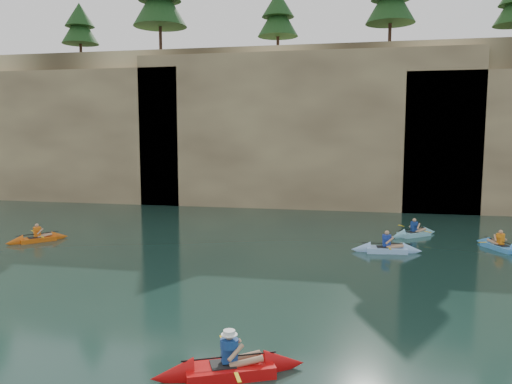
# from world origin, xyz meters

# --- Properties ---
(ground) EXTENTS (160.00, 160.00, 0.00)m
(ground) POSITION_xyz_m (0.00, 0.00, 0.00)
(ground) COLOR black
(ground) RESTS_ON ground
(cliff) EXTENTS (70.00, 16.00, 12.00)m
(cliff) POSITION_xyz_m (0.00, 30.00, 6.00)
(cliff) COLOR tan
(cliff) RESTS_ON ground
(cliff_slab_west) EXTENTS (26.00, 2.40, 10.56)m
(cliff_slab_west) POSITION_xyz_m (-20.00, 22.60, 5.28)
(cliff_slab_west) COLOR tan
(cliff_slab_west) RESTS_ON ground
(cliff_slab_center) EXTENTS (24.00, 2.40, 11.40)m
(cliff_slab_center) POSITION_xyz_m (2.00, 22.60, 5.70)
(cliff_slab_center) COLOR tan
(cliff_slab_center) RESTS_ON ground
(sea_cave_west) EXTENTS (4.50, 1.00, 4.00)m
(sea_cave_west) POSITION_xyz_m (-18.00, 21.95, 2.00)
(sea_cave_west) COLOR black
(sea_cave_west) RESTS_ON ground
(sea_cave_center) EXTENTS (3.50, 1.00, 3.20)m
(sea_cave_center) POSITION_xyz_m (-4.00, 21.95, 1.60)
(sea_cave_center) COLOR black
(sea_cave_center) RESTS_ON ground
(sea_cave_east) EXTENTS (5.00, 1.00, 4.50)m
(sea_cave_east) POSITION_xyz_m (10.00, 21.95, 2.25)
(sea_cave_east) COLOR black
(sea_cave_east) RESTS_ON ground
(main_kayaker) EXTENTS (3.54, 2.21, 1.31)m
(main_kayaker) POSITION_xyz_m (3.30, -3.00, 0.17)
(main_kayaker) COLOR red
(main_kayaker) RESTS_ON ground
(kayaker_orange) EXTENTS (2.48, 2.72, 1.14)m
(kayaker_orange) POSITION_xyz_m (-9.67, 8.49, 0.14)
(kayaker_orange) COLOR #D8570D
(kayaker_orange) RESTS_ON ground
(kayaker_ltblue_near) EXTENTS (3.23, 2.46, 1.26)m
(kayaker_ltblue_near) POSITION_xyz_m (7.39, 9.69, 0.15)
(kayaker_ltblue_near) COLOR #98C5FF
(kayaker_ltblue_near) RESTS_ON ground
(kayaker_ltblue_mid) EXTENTS (2.85, 2.51, 1.18)m
(kayaker_ltblue_mid) POSITION_xyz_m (9.00, 13.68, 0.15)
(kayaker_ltblue_mid) COLOR #7FC1D5
(kayaker_ltblue_mid) RESTS_ON ground
(kayaker_blue_east) EXTENTS (2.10, 3.24, 1.16)m
(kayaker_blue_east) POSITION_xyz_m (12.63, 11.34, 0.14)
(kayaker_blue_east) COLOR #4192DD
(kayaker_blue_east) RESTS_ON ground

